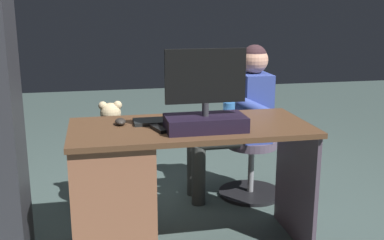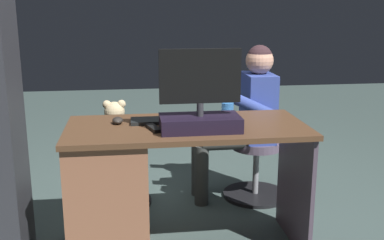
# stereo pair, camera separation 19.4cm
# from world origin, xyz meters

# --- Properties ---
(ground_plane) EXTENTS (10.00, 10.00, 0.00)m
(ground_plane) POSITION_xyz_m (0.00, 0.00, 0.00)
(ground_plane) COLOR #415350
(desk) EXTENTS (1.33, 0.62, 0.74)m
(desk) POSITION_xyz_m (0.34, 0.32, 0.40)
(desk) COLOR brown
(desk) RESTS_ON ground_plane
(monitor) EXTENTS (0.43, 0.23, 0.43)m
(monitor) POSITION_xyz_m (-0.06, 0.44, 0.86)
(monitor) COLOR black
(monitor) RESTS_ON desk
(keyboard) EXTENTS (0.42, 0.14, 0.02)m
(keyboard) POSITION_xyz_m (0.10, 0.24, 0.75)
(keyboard) COLOR black
(keyboard) RESTS_ON desk
(computer_mouse) EXTENTS (0.06, 0.10, 0.04)m
(computer_mouse) POSITION_xyz_m (0.38, 0.23, 0.76)
(computer_mouse) COLOR #2B2723
(computer_mouse) RESTS_ON desk
(cup) EXTENTS (0.07, 0.07, 0.09)m
(cup) POSITION_xyz_m (-0.25, 0.20, 0.79)
(cup) COLOR #3372BF
(cup) RESTS_ON desk
(tv_remote) EXTENTS (0.08, 0.16, 0.02)m
(tv_remote) POSITION_xyz_m (0.19, 0.39, 0.75)
(tv_remote) COLOR black
(tv_remote) RESTS_ON desk
(notebook_binder) EXTENTS (0.24, 0.32, 0.02)m
(notebook_binder) POSITION_xyz_m (-0.14, 0.32, 0.75)
(notebook_binder) COLOR beige
(notebook_binder) RESTS_ON desk
(office_chair_teddy) EXTENTS (0.48, 0.48, 0.44)m
(office_chair_teddy) POSITION_xyz_m (0.42, -0.36, 0.24)
(office_chair_teddy) COLOR black
(office_chair_teddy) RESTS_ON ground_plane
(teddy_bear) EXTENTS (0.22, 0.23, 0.32)m
(teddy_bear) POSITION_xyz_m (0.42, -0.37, 0.58)
(teddy_bear) COLOR #CDB588
(teddy_bear) RESTS_ON office_chair_teddy
(visitor_chair) EXTENTS (0.47, 0.47, 0.44)m
(visitor_chair) POSITION_xyz_m (-0.60, -0.36, 0.24)
(visitor_chair) COLOR black
(visitor_chair) RESTS_ON ground_plane
(person) EXTENTS (0.57, 0.47, 1.12)m
(person) POSITION_xyz_m (-0.50, -0.36, 0.66)
(person) COLOR #35489A
(person) RESTS_ON ground_plane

